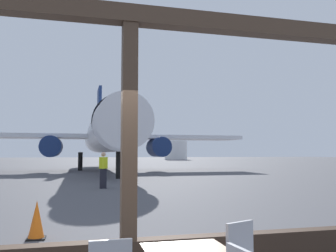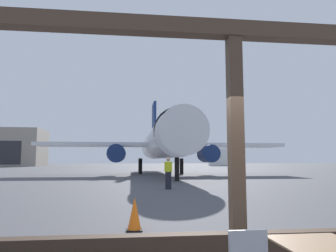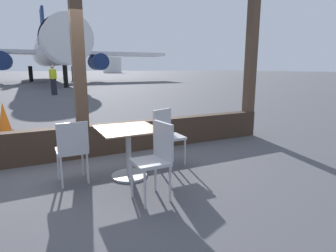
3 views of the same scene
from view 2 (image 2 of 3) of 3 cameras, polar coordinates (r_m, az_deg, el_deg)
ground_plane at (r=44.45m, az=-4.81°, el=-8.27°), size 220.00×220.00×0.00m
window_frame at (r=4.65m, az=12.42°, el=-8.95°), size 7.82×0.24×3.66m
airplane at (r=35.03m, az=-1.03°, el=-2.99°), size 27.22×30.04×10.39m
ground_crew_worker at (r=17.36m, az=0.05°, el=-8.50°), size 0.40×0.57×1.74m
traffic_cone at (r=7.39m, az=-6.13°, el=-15.75°), size 0.36×0.36×0.75m
fuel_storage_tank at (r=96.13m, az=9.18°, el=-5.63°), size 6.03×6.03×5.01m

